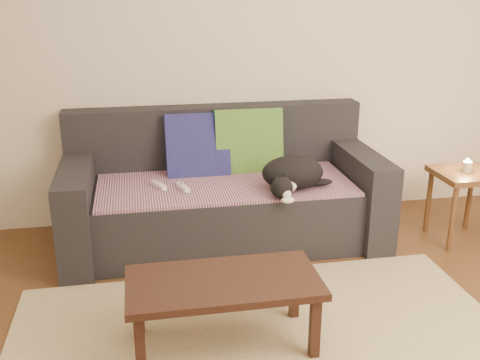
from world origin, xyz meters
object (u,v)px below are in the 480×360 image
(wii_remote_a, at_px, (159,185))
(coffee_table, at_px, (224,288))
(side_table, at_px, (465,184))
(cat, at_px, (292,174))
(wii_remote_b, at_px, (183,187))
(sofa, at_px, (223,196))

(wii_remote_a, height_order, coffee_table, wii_remote_a)
(side_table, xyz_separation_m, coffee_table, (-1.79, -0.91, -0.09))
(cat, distance_m, wii_remote_b, 0.70)
(sofa, relative_size, wii_remote_b, 14.00)
(wii_remote_b, xyz_separation_m, coffee_table, (0.09, -1.06, -0.14))
(sofa, xyz_separation_m, wii_remote_b, (-0.28, -0.17, 0.15))
(wii_remote_b, bearing_deg, side_table, -111.86)
(sofa, distance_m, wii_remote_a, 0.47)
(wii_remote_a, bearing_deg, coffee_table, 167.91)
(cat, height_order, coffee_table, cat)
(cat, bearing_deg, side_table, -23.76)
(wii_remote_a, xyz_separation_m, coffee_table, (0.24, -1.12, -0.14))
(wii_remote_b, height_order, side_table, side_table)
(cat, height_order, wii_remote_b, cat)
(cat, distance_m, coffee_table, 1.13)
(wii_remote_a, distance_m, coffee_table, 1.15)
(sofa, bearing_deg, coffee_table, -98.82)
(coffee_table, bearing_deg, wii_remote_b, 94.98)
(sofa, relative_size, wii_remote_a, 14.00)
(sofa, bearing_deg, wii_remote_a, -165.34)
(wii_remote_a, relative_size, wii_remote_b, 1.00)
(cat, xyz_separation_m, side_table, (1.20, -0.03, -0.13))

